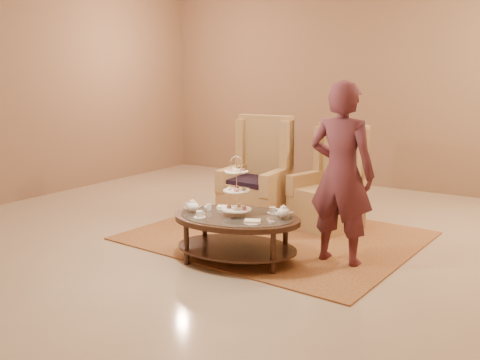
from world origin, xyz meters
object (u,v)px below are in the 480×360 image
Objects in this scene: armchair_left at (258,187)px; tea_table at (237,224)px; armchair_right at (331,194)px; person at (341,174)px.

tea_table is at bearing -71.24° from armchair_left.
armchair_right is 1.38m from person.
person is (1.49, -0.88, 0.46)m from armchair_left.
armchair_left reaches higher than armchair_right.
armchair_right reaches higher than tea_table.
armchair_right is at bearing 12.59° from armchair_left.
armchair_right is at bearing -62.20° from person.
tea_table is at bearing -84.08° from armchair_right.
armchair_left reaches higher than tea_table.
armchair_left is at bearing -29.97° from person.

